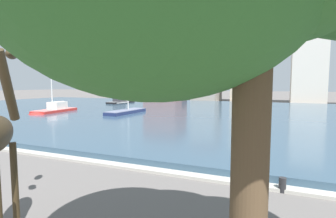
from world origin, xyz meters
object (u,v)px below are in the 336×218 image
(sailboat_black, at_px, (122,102))
(sailboat_navy, at_px, (129,113))
(sailboat_red, at_px, (53,111))
(mooring_bollard, at_px, (282,185))

(sailboat_black, bearing_deg, sailboat_navy, -54.21)
(sailboat_black, xyz_separation_m, sailboat_red, (0.96, -16.08, -0.08))
(sailboat_navy, xyz_separation_m, sailboat_red, (-8.62, -2.79, 0.09))
(sailboat_navy, height_order, sailboat_black, sailboat_black)
(sailboat_black, relative_size, mooring_bollard, 18.28)
(sailboat_red, bearing_deg, sailboat_black, 93.42)
(sailboat_red, bearing_deg, mooring_bollard, -28.58)
(sailboat_navy, xyz_separation_m, sailboat_black, (-9.58, 13.29, 0.17))
(sailboat_red, distance_m, mooring_bollard, 27.93)
(sailboat_black, bearing_deg, mooring_bollard, -49.12)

